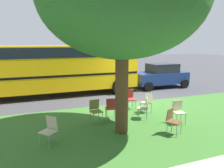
# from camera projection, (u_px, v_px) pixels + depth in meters

# --- Properties ---
(ground) EXTENTS (80.00, 80.00, 0.00)m
(ground) POSITION_uv_depth(u_px,v_px,m) (136.00, 101.00, 12.15)
(ground) COLOR #424247
(grass_verge) EXTENTS (48.00, 6.00, 0.01)m
(grass_verge) POSITION_uv_depth(u_px,v_px,m) (172.00, 119.00, 9.23)
(grass_verge) COLOR #3D752D
(grass_verge) RESTS_ON ground
(chair_0) EXTENTS (0.46, 0.46, 0.88)m
(chair_0) POSITION_uv_depth(u_px,v_px,m) (95.00, 109.00, 8.84)
(chair_0) COLOR olive
(chair_0) RESTS_ON ground
(chair_1) EXTENTS (0.45, 0.46, 0.88)m
(chair_1) POSITION_uv_depth(u_px,v_px,m) (130.00, 98.00, 10.70)
(chair_1) COLOR #B7332D
(chair_1) RESTS_ON ground
(chair_2) EXTENTS (0.58, 0.57, 0.88)m
(chair_2) POSITION_uv_depth(u_px,v_px,m) (145.00, 106.00, 9.22)
(chair_2) COLOR #ADA393
(chair_2) RESTS_ON ground
(chair_3) EXTENTS (0.50, 0.50, 0.88)m
(chair_3) POSITION_uv_depth(u_px,v_px,m) (111.00, 107.00, 9.15)
(chair_3) COLOR #B7332D
(chair_3) RESTS_ON ground
(chair_4) EXTENTS (0.45, 0.46, 0.88)m
(chair_4) POSITION_uv_depth(u_px,v_px,m) (147.00, 101.00, 9.99)
(chair_4) COLOR beige
(chair_4) RESTS_ON ground
(chair_5) EXTENTS (0.59, 0.59, 0.88)m
(chair_5) POSITION_uv_depth(u_px,v_px,m) (50.00, 129.00, 6.84)
(chair_5) COLOR beige
(chair_5) RESTS_ON ground
(chair_6) EXTENTS (0.56, 0.57, 0.88)m
(chair_6) POSITION_uv_depth(u_px,v_px,m) (172.00, 119.00, 7.66)
(chair_6) COLOR brown
(chair_6) RESTS_ON ground
(chair_7) EXTENTS (0.48, 0.48, 0.88)m
(chair_7) POSITION_uv_depth(u_px,v_px,m) (178.00, 110.00, 8.71)
(chair_7) COLOR beige
(chair_7) RESTS_ON ground
(parked_car) EXTENTS (3.70, 1.92, 1.65)m
(parked_car) POSITION_uv_depth(u_px,v_px,m) (161.00, 75.00, 15.66)
(parked_car) COLOR navy
(parked_car) RESTS_ON ground
(school_bus) EXTENTS (10.40, 2.80, 2.88)m
(school_bus) POSITION_uv_depth(u_px,v_px,m) (48.00, 66.00, 13.08)
(school_bus) COLOR yellow
(school_bus) RESTS_ON ground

